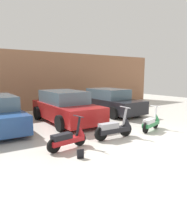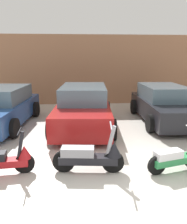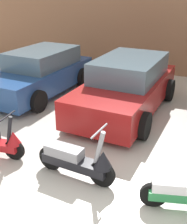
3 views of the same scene
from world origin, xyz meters
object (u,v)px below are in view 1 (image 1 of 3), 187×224
Objects in this scene: scooter_front_right at (115,128)px; car_rear_right at (110,102)px; car_rear_center at (66,107)px; scooter_front_center at (152,122)px; placard_near_left_scooter at (80,154)px; scooter_front_left at (69,138)px.

scooter_front_right is 0.38× the size of car_rear_right.
car_rear_center is at bearing -80.14° from car_rear_right.
scooter_front_center is 5.28× the size of placard_near_left_scooter.
scooter_front_left is 1.91m from scooter_front_right.
scooter_front_right is at bearing -37.21° from car_rear_right.
car_rear_right is (3.21, 0.46, -0.03)m from car_rear_center.
scooter_front_center is at bearing 10.75° from placard_near_left_scooter.
car_rear_center is 1.06× the size of car_rear_right.
scooter_front_left is 3.85m from scooter_front_center.
car_rear_right is at bearing 42.17° from placard_near_left_scooter.
car_rear_right is at bearing 56.49° from scooter_front_right.
scooter_front_left is 0.34× the size of car_rear_right.
scooter_front_center is (3.85, -0.10, -0.00)m from scooter_front_left.
scooter_front_left is at bearing 163.83° from scooter_front_center.
scooter_front_center is 0.31× the size of car_rear_center.
placard_near_left_scooter is (-5.18, -4.69, -0.57)m from car_rear_right.
placard_near_left_scooter is at bearing -46.11° from car_rear_right.
car_rear_right reaches higher than scooter_front_left.
car_rear_center is at bearing 56.16° from scooter_front_left.
car_rear_right is (3.12, 3.86, 0.29)m from scooter_front_right.
scooter_front_left is at bearing 79.85° from placard_near_left_scooter.
car_rear_right is 16.28× the size of placard_near_left_scooter.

